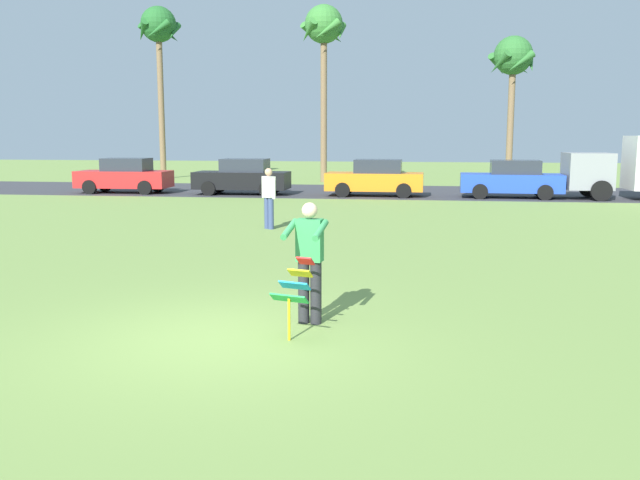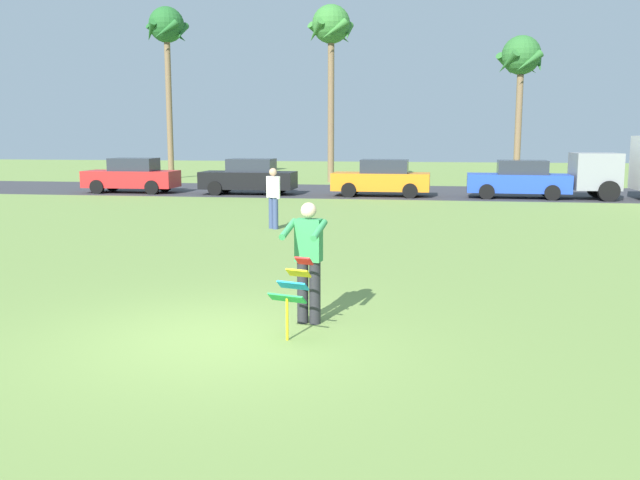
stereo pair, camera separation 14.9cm
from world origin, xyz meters
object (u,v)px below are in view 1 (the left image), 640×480
person_kite_flyer (309,258)px  kite_held (295,287)px  palm_tree_centre_far (513,62)px  parked_car_red (125,176)px  parked_car_blue (512,180)px  palm_tree_right_near (324,33)px  parked_car_orange (375,178)px  parked_car_black (243,177)px  palm_tree_left_near (159,33)px  person_walker_near (269,196)px

person_kite_flyer → kite_held: 0.73m
kite_held → palm_tree_centre_far: bearing=78.1°
person_kite_flyer → parked_car_red: bearing=120.2°
parked_car_blue → palm_tree_right_near: (-9.29, 8.72, 7.44)m
parked_car_blue → palm_tree_right_near: size_ratio=0.44×
parked_car_orange → parked_car_blue: 5.79m
parked_car_orange → kite_held: bearing=-89.1°
palm_tree_centre_far → parked_car_black: bearing=-142.8°
parked_car_blue → palm_tree_left_near: (-19.48, 10.43, 7.87)m
kite_held → parked_car_orange: bearing=90.9°
palm_tree_right_near → person_walker_near: (1.19, -19.65, -7.28)m
parked_car_black → parked_car_blue: 11.74m
parked_car_blue → person_walker_near: bearing=-126.5°
parked_car_red → parked_car_black: 5.57m
kite_held → palm_tree_centre_far: palm_tree_centre_far is taller
person_walker_near → person_kite_flyer: bearing=-74.2°
parked_car_orange → palm_tree_centre_far: size_ratio=0.53×
palm_tree_centre_far → parked_car_blue: bearing=-96.1°
parked_car_blue → palm_tree_right_near: bearing=136.8°
parked_car_black → palm_tree_right_near: (2.45, 8.72, 7.44)m
parked_car_black → parked_car_orange: size_ratio=1.00×
palm_tree_left_near → kite_held: bearing=-66.1°
palm_tree_left_near → person_walker_near: palm_tree_left_near is taller
person_kite_flyer → palm_tree_left_near: bearing=114.5°
parked_car_red → palm_tree_centre_far: size_ratio=0.53×
parked_car_red → palm_tree_left_near: size_ratio=0.41×
person_kite_flyer → parked_car_blue: person_kite_flyer is taller
parked_car_blue → palm_tree_centre_far: size_ratio=0.53×
parked_car_blue → palm_tree_centre_far: (1.04, 9.68, 5.84)m
palm_tree_left_near → parked_car_black: bearing=-53.4°
parked_car_orange → palm_tree_left_near: palm_tree_left_near is taller
parked_car_orange → palm_tree_right_near: size_ratio=0.43×
parked_car_black → palm_tree_left_near: palm_tree_left_near is taller
palm_tree_centre_far → palm_tree_left_near: bearing=177.9°
kite_held → person_kite_flyer: bearing=82.7°
parked_car_black → parked_car_red: bearing=180.0°
kite_held → parked_car_red: 24.30m
parked_car_blue → palm_tree_left_near: palm_tree_left_near is taller
palm_tree_left_near → palm_tree_centre_far: (20.51, -0.75, -2.03)m
person_kite_flyer → person_walker_near: same height
parked_car_red → parked_car_orange: bearing=-0.0°
person_kite_flyer → palm_tree_right_near: bearing=97.6°
parked_car_red → parked_car_black: same height
kite_held → parked_car_blue: size_ratio=0.24×
parked_car_black → kite_held: bearing=-73.5°
kite_held → parked_car_red: bearing=119.2°
parked_car_red → parked_car_blue: (17.31, -0.00, 0.00)m
parked_car_red → palm_tree_left_near: palm_tree_left_near is taller
kite_held → palm_tree_right_near: (-3.83, 29.93, 7.54)m
palm_tree_right_near → palm_tree_centre_far: (10.33, 0.96, -1.60)m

